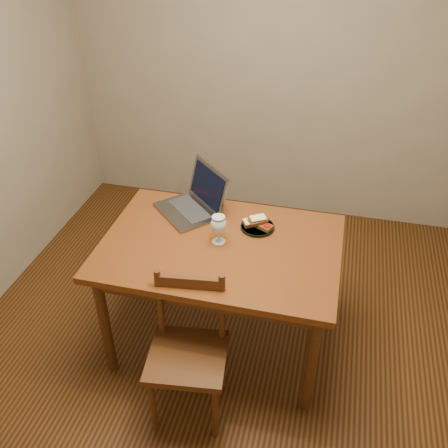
% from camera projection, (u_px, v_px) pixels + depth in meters
% --- Properties ---
extents(floor, '(3.20, 3.20, 0.02)m').
position_uv_depth(floor, '(226.00, 337.00, 3.16)').
color(floor, black).
rests_on(floor, ground).
extents(back_wall, '(3.20, 0.02, 2.60)m').
position_uv_depth(back_wall, '(277.00, 56.00, 3.70)').
color(back_wall, gray).
rests_on(back_wall, floor).
extents(table, '(1.30, 0.90, 0.74)m').
position_uv_depth(table, '(221.00, 256.00, 2.77)').
color(table, '#51230D').
rests_on(table, floor).
extents(chair, '(0.44, 0.42, 0.42)m').
position_uv_depth(chair, '(188.00, 347.00, 2.50)').
color(chair, '#391E0C').
rests_on(chair, floor).
extents(plate, '(0.19, 0.19, 0.02)m').
position_uv_depth(plate, '(257.00, 227.00, 2.84)').
color(plate, black).
rests_on(plate, table).
extents(sandwich_cheese, '(0.12, 0.11, 0.03)m').
position_uv_depth(sandwich_cheese, '(252.00, 222.00, 2.84)').
color(sandwich_cheese, '#381E0C').
rests_on(sandwich_cheese, plate).
extents(sandwich_tomato, '(0.12, 0.10, 0.03)m').
position_uv_depth(sandwich_tomato, '(264.00, 225.00, 2.82)').
color(sandwich_tomato, '#381E0C').
rests_on(sandwich_tomato, plate).
extents(sandwich_top, '(0.12, 0.11, 0.03)m').
position_uv_depth(sandwich_top, '(258.00, 220.00, 2.82)').
color(sandwich_top, '#381E0C').
rests_on(sandwich_top, plate).
extents(milk_glass, '(0.09, 0.09, 0.17)m').
position_uv_depth(milk_glass, '(219.00, 229.00, 2.69)').
color(milk_glass, white).
rests_on(milk_glass, table).
extents(laptop, '(0.49, 0.49, 0.26)m').
position_uv_depth(laptop, '(196.00, 199.00, 2.97)').
color(laptop, slate).
rests_on(laptop, table).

